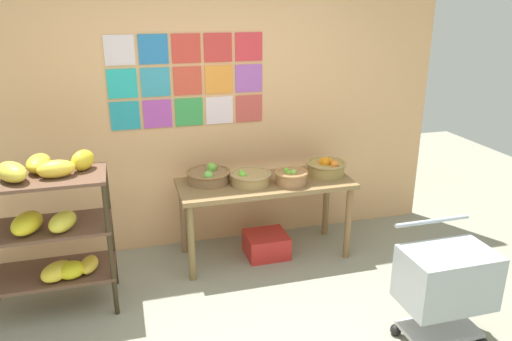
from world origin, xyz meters
name	(u,v)px	position (x,y,z in m)	size (l,w,h in m)	color
back_wall_with_art	(203,88)	(0.00, 1.92, 1.49)	(4.56, 0.07, 2.98)	#E3AA73
banana_shelf_unit	(47,220)	(-1.31, 1.07, 0.75)	(0.94, 0.55, 1.22)	#312816
display_table	(265,191)	(0.44, 1.45, 0.63)	(1.54, 0.62, 0.73)	olive
fruit_basket_centre	(326,166)	(1.04, 1.48, 0.80)	(0.37, 0.37, 0.17)	#A78C4A
fruit_basket_left	(251,177)	(0.31, 1.43, 0.78)	(0.37, 0.37, 0.13)	tan
fruit_basket_back_left	(291,177)	(0.64, 1.33, 0.80)	(0.29, 0.29, 0.15)	#A2734A
fruit_basket_right	(209,175)	(-0.04, 1.57, 0.79)	(0.39, 0.39, 0.16)	olive
produce_crate_under_table	(266,244)	(0.46, 1.44, 0.11)	(0.38, 0.35, 0.21)	red
shopping_cart	(446,281)	(1.25, -0.05, 0.48)	(0.59, 0.43, 0.83)	black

